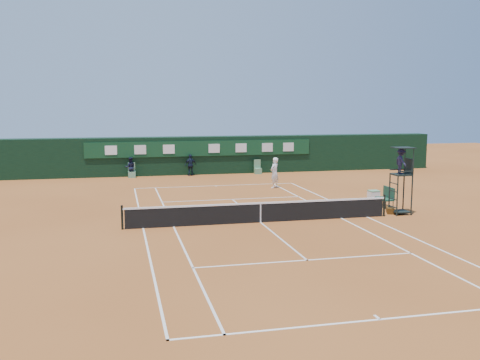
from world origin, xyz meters
name	(u,v)px	position (x,y,z in m)	size (l,w,h in m)	color
ground	(260,222)	(0.00, 0.00, 0.00)	(90.00, 90.00, 0.00)	#A65A27
court_lines	(260,222)	(0.00, 0.00, 0.01)	(11.05, 23.85, 0.01)	silver
tennis_net	(260,212)	(0.00, 0.00, 0.51)	(12.90, 0.10, 1.10)	black
back_wall	(200,155)	(0.00, 18.74, 1.51)	(40.00, 1.65, 3.00)	black
linesman_chair_left	(132,173)	(-5.50, 17.48, 0.32)	(0.55, 0.50, 1.15)	#60936F
linesman_chair_right	(258,170)	(4.50, 17.48, 0.32)	(0.55, 0.50, 1.15)	#5A8A62
umpire_chair	(401,166)	(7.44, 0.31, 2.46)	(0.96, 0.95, 3.42)	black
player_bench	(386,196)	(7.72, 2.24, 0.60)	(0.56, 1.20, 1.10)	#19402C
tennis_bag	(390,210)	(7.10, 0.66, 0.15)	(0.35, 0.80, 0.30)	black
cooler	(374,196)	(7.83, 3.95, 0.33)	(0.57, 0.57, 0.65)	silver
tennis_ball	(279,185)	(4.28, 11.00, 0.03)	(0.07, 0.07, 0.07)	yellow
player	(275,173)	(3.71, 10.11, 1.02)	(0.75, 0.49, 2.05)	white
ball_kid_left	(130,167)	(-5.59, 17.54, 0.79)	(0.76, 0.60, 1.57)	black
ball_kid_right	(191,165)	(-0.95, 17.58, 0.84)	(0.99, 0.41, 1.69)	black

